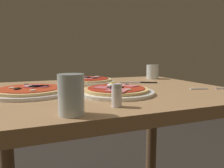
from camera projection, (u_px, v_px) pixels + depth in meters
dining_table at (109, 119)px, 0.98m from camera, size 1.02×0.83×0.77m
pizza_foreground at (116, 91)px, 0.83m from camera, size 0.29×0.29×0.05m
pizza_across_left at (89, 81)px, 1.16m from camera, size 0.27×0.27×0.03m
pizza_across_right at (30, 91)px, 0.83m from camera, size 0.30×0.30×0.03m
water_glass_near at (152, 73)px, 1.35m from camera, size 0.08×0.08×0.09m
water_glass_far at (71, 97)px, 0.54m from camera, size 0.07×0.07×0.10m
fork at (205, 89)px, 0.95m from camera, size 0.15×0.06×0.00m
knife at (141, 82)px, 1.15m from camera, size 0.18×0.10×0.01m
salt_shaker at (117, 95)px, 0.63m from camera, size 0.03×0.03×0.07m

